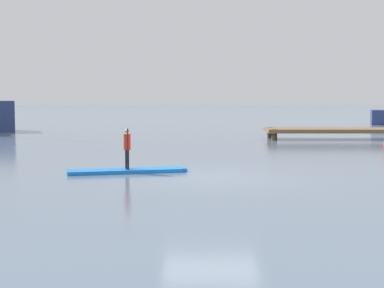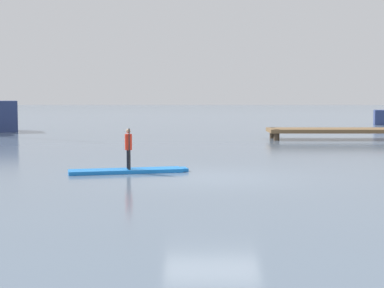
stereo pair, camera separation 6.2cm
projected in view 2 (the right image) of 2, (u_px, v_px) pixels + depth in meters
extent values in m
plane|color=slate|center=(212.00, 178.00, 15.47)|extent=(240.00, 240.00, 0.00)
cube|color=blue|center=(126.00, 171.00, 16.51)|extent=(3.21, 1.40, 0.10)
cube|color=blue|center=(183.00, 169.00, 16.88)|extent=(0.35, 0.53, 0.09)
cylinder|color=black|center=(128.00, 159.00, 16.62)|extent=(0.08, 0.08, 0.53)
cylinder|color=black|center=(129.00, 160.00, 16.39)|extent=(0.08, 0.08, 0.53)
cylinder|color=red|center=(128.00, 142.00, 16.46)|extent=(0.24, 0.24, 0.44)
sphere|color=tan|center=(128.00, 131.00, 16.44)|extent=(0.13, 0.13, 0.13)
cylinder|color=black|center=(129.00, 149.00, 16.32)|extent=(0.03, 0.03, 1.14)
cube|color=black|center=(129.00, 166.00, 16.35)|extent=(0.06, 0.14, 0.18)
cube|color=brown|center=(362.00, 130.00, 29.01)|extent=(9.17, 2.12, 0.18)
cylinder|color=#473828|center=(277.00, 135.00, 28.29)|extent=(0.28, 0.28, 0.53)
cylinder|color=#473828|center=(272.00, 133.00, 29.81)|extent=(0.28, 0.28, 0.53)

